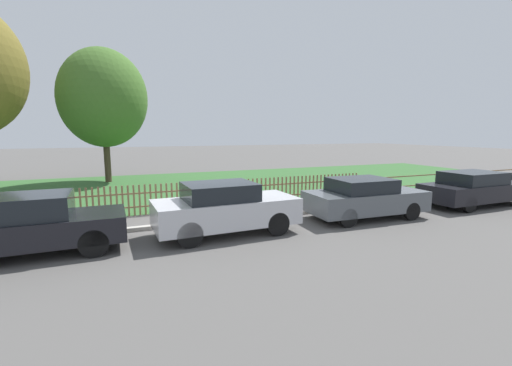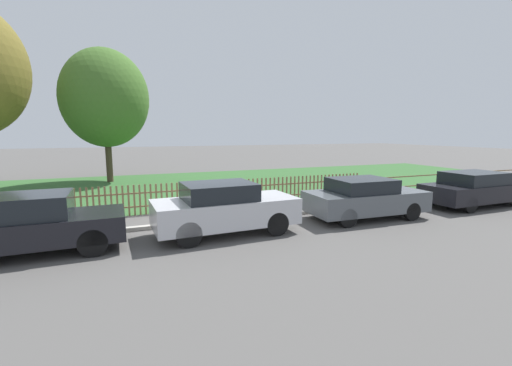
{
  "view_description": "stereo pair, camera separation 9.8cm",
  "coord_description": "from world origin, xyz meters",
  "views": [
    {
      "loc": [
        -2.55,
        -10.14,
        2.85
      ],
      "look_at": [
        1.87,
        0.72,
        1.1
      ],
      "focal_mm": 24.0,
      "sensor_mm": 36.0,
      "label": 1
    },
    {
      "loc": [
        -2.46,
        -10.17,
        2.85
      ],
      "look_at": [
        1.87,
        0.72,
        1.1
      ],
      "focal_mm": 24.0,
      "sensor_mm": 36.0,
      "label": 2
    }
  ],
  "objects": [
    {
      "name": "ground_plane",
      "position": [
        0.0,
        0.0,
        0.0
      ],
      "size": [
        120.0,
        120.0,
        0.0
      ],
      "primitive_type": "plane",
      "color": "#565451"
    },
    {
      "name": "kerb_stone",
      "position": [
        0.0,
        0.1,
        0.06
      ],
      "size": [
        43.7,
        0.2,
        0.12
      ],
      "primitive_type": "cube",
      "color": "#B2ADA3",
      "rests_on": "ground"
    },
    {
      "name": "grass_strip",
      "position": [
        0.0,
        7.95,
        0.01
      ],
      "size": [
        43.7,
        11.81,
        0.01
      ],
      "primitive_type": "cube",
      "color": "#33602D",
      "rests_on": "ground"
    },
    {
      "name": "park_fence",
      "position": [
        -0.0,
        2.06,
        0.53
      ],
      "size": [
        43.7,
        0.05,
        1.07
      ],
      "color": "olive",
      "rests_on": "ground"
    },
    {
      "name": "parked_car_black_saloon",
      "position": [
        -4.4,
        -1.03,
        0.72
      ],
      "size": [
        3.84,
        1.7,
        1.43
      ],
      "rotation": [
        0.0,
        0.0,
        0.01
      ],
      "color": "black",
      "rests_on": "ground"
    },
    {
      "name": "parked_car_navy_estate",
      "position": [
        0.17,
        -1.15,
        0.75
      ],
      "size": [
        4.03,
        1.82,
        1.46
      ],
      "rotation": [
        0.0,
        0.0,
        0.04
      ],
      "color": "#BCBCC1",
      "rests_on": "ground"
    },
    {
      "name": "parked_car_red_compact",
      "position": [
        5.01,
        -1.15,
        0.69
      ],
      "size": [
        4.0,
        1.86,
        1.34
      ],
      "rotation": [
        0.0,
        0.0,
        -0.03
      ],
      "color": "#51565B",
      "rests_on": "ground"
    },
    {
      "name": "parked_car_white_van",
      "position": [
        10.3,
        -1.18,
        0.68
      ],
      "size": [
        4.49,
        1.75,
        1.33
      ],
      "rotation": [
        0.0,
        0.0,
        0.01
      ],
      "color": "black",
      "rests_on": "ground"
    },
    {
      "name": "covered_motorcycle",
      "position": [
        0.42,
        0.91,
        0.72
      ],
      "size": [
        2.09,
        0.89,
        1.19
      ],
      "rotation": [
        0.0,
        0.0,
        0.02
      ],
      "color": "black",
      "rests_on": "ground"
    },
    {
      "name": "tree_behind_motorcycle",
      "position": [
        -3.07,
        11.1,
        4.7
      ],
      "size": [
        4.71,
        4.71,
        7.42
      ],
      "color": "#473828",
      "rests_on": "ground"
    }
  ]
}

